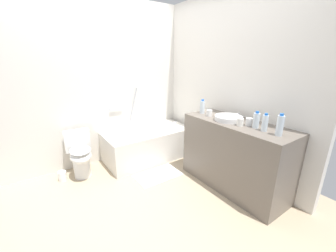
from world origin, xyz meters
TOP-DOWN VIEW (x-y plane):
  - ground_plane at (0.00, 0.00)m, footprint 3.77×3.77m
  - wall_back_tiled at (0.00, 1.24)m, footprint 3.17×0.10m
  - wall_right_mirror at (1.43, 0.00)m, footprint 0.10×2.78m
  - bathtub at (0.60, 0.84)m, footprint 1.40×0.71m
  - toilet at (-0.47, 0.89)m, footprint 0.36×0.54m
  - vanity_counter at (1.11, -0.51)m, footprint 0.54×1.38m
  - sink_basin at (1.08, -0.40)m, footprint 0.33×0.33m
  - sink_faucet at (1.27, -0.40)m, footprint 0.12×0.15m
  - water_bottle_0 at (1.08, -0.88)m, footprint 0.06×0.06m
  - water_bottle_1 at (1.10, -0.76)m, footprint 0.07×0.07m
  - water_bottle_2 at (1.06, 0.05)m, footprint 0.07×0.07m
  - water_bottle_3 at (1.07, -1.04)m, footprint 0.07×0.07m
  - drinking_glass_0 at (1.02, -0.62)m, footprint 0.07×0.07m
  - drinking_glass_1 at (1.03, -0.11)m, footprint 0.08×0.08m
  - drinking_glass_2 at (1.11, -0.67)m, footprint 0.07×0.07m
  - bath_mat at (0.43, 0.25)m, footprint 0.65×0.39m
  - toilet_paper_roll at (-0.73, 0.90)m, footprint 0.11×0.11m

SIDE VIEW (x-z plane):
  - ground_plane at x=0.00m, z-range 0.00..0.00m
  - bath_mat at x=0.43m, z-range 0.00..0.01m
  - toilet_paper_roll at x=-0.73m, z-range 0.00..0.14m
  - bathtub at x=0.60m, z-range -0.31..0.85m
  - toilet at x=-0.47m, z-range 0.01..0.66m
  - vanity_counter at x=1.11m, z-range 0.00..0.89m
  - sink_basin at x=1.08m, z-range 0.89..0.95m
  - sink_faucet at x=1.27m, z-range 0.88..0.96m
  - drinking_glass_1 at x=1.03m, z-range 0.89..0.97m
  - drinking_glass_2 at x=1.11m, z-range 0.89..0.98m
  - drinking_glass_0 at x=1.02m, z-range 0.89..0.98m
  - water_bottle_1 at x=1.10m, z-range 0.88..1.07m
  - water_bottle_0 at x=1.08m, z-range 0.88..1.08m
  - water_bottle_2 at x=1.06m, z-range 0.88..1.08m
  - water_bottle_3 at x=1.07m, z-range 0.88..1.11m
  - wall_back_tiled at x=0.00m, z-range 0.00..2.49m
  - wall_right_mirror at x=1.43m, z-range 0.00..2.49m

